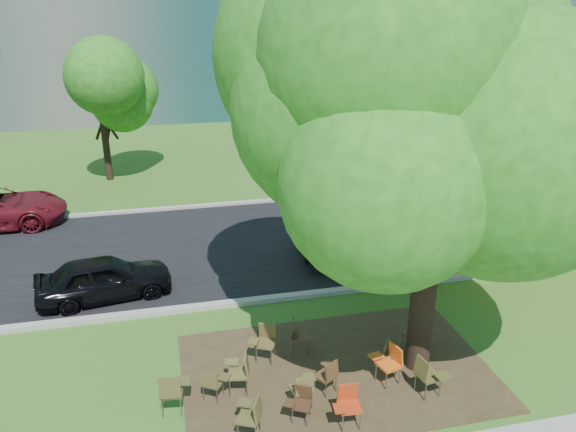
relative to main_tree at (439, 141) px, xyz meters
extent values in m
plane|color=#37541A|center=(-2.89, 0.72, -5.37)|extent=(160.00, 160.00, 0.00)
cube|color=#382819|center=(-1.89, 0.22, -5.36)|extent=(7.00, 4.50, 0.03)
cube|color=black|center=(-2.89, 7.72, -5.35)|extent=(80.00, 8.00, 0.04)
cube|color=gray|center=(-2.89, 3.72, -5.30)|extent=(80.00, 0.25, 0.14)
cube|color=gray|center=(-2.89, 11.82, -5.30)|extent=(80.00, 0.25, 0.14)
cylinder|color=black|center=(-7.89, 16.72, -3.62)|extent=(0.32, 0.32, 3.50)
sphere|color=#245F15|center=(-7.89, 16.72, -1.15)|extent=(4.80, 4.80, 4.80)
cylinder|color=black|center=(5.11, 14.72, -3.27)|extent=(0.38, 0.38, 4.20)
sphere|color=#245F15|center=(5.11, 14.72, -0.33)|extent=(5.60, 5.60, 5.60)
cylinder|color=black|center=(13.11, 13.72, -3.57)|extent=(0.34, 0.34, 3.60)
sphere|color=#245F15|center=(13.11, 13.72, -1.02)|extent=(5.00, 5.00, 5.00)
cylinder|color=black|center=(0.00, 0.00, -3.22)|extent=(0.56, 0.56, 4.31)
sphere|color=#245F15|center=(0.00, 0.00, 0.01)|extent=(7.16, 7.16, 7.16)
cube|color=#FAB407|center=(5.80, 5.21, -3.54)|extent=(11.57, 3.82, 2.53)
cube|color=black|center=(6.11, 5.18, -3.26)|extent=(10.96, 3.79, 0.62)
cube|color=#FAB407|center=(-0.49, 5.91, -4.34)|extent=(1.58, 2.40, 0.98)
cube|color=black|center=(5.80, 5.21, -4.19)|extent=(11.59, 3.85, 0.08)
cube|color=black|center=(5.80, 5.21, -4.57)|extent=(11.59, 3.85, 0.08)
cylinder|color=black|center=(-0.19, 4.58, -4.86)|extent=(1.06, 0.42, 1.03)
cylinder|color=black|center=(0.09, 7.14, -4.86)|extent=(1.06, 0.42, 1.03)
cylinder|color=black|center=(8.92, 6.16, -4.86)|extent=(1.06, 0.42, 1.03)
cube|color=#48421F|center=(-5.61, -0.30, -4.87)|extent=(0.52, 0.50, 0.06)
cube|color=#48421F|center=(-5.63, -0.50, -4.63)|extent=(0.45, 0.16, 0.44)
cube|color=#48421F|center=(-5.32, -0.18, -4.74)|extent=(0.28, 0.34, 0.03)
cylinder|color=slate|center=(-5.77, -0.09, -5.12)|extent=(0.03, 0.03, 0.50)
cylinder|color=slate|center=(-5.45, -0.51, -5.12)|extent=(0.03, 0.03, 0.50)
cube|color=#4C4020|center=(-4.74, -0.10, -4.96)|extent=(0.52, 0.52, 0.05)
cube|color=#4C4020|center=(-4.83, -0.24, -4.75)|extent=(0.36, 0.27, 0.37)
cube|color=#4C4020|center=(-4.48, -0.10, -4.85)|extent=(0.31, 0.33, 0.03)
cylinder|color=slate|center=(-4.79, 0.11, -5.16)|extent=(0.02, 0.02, 0.42)
cylinder|color=slate|center=(-4.69, -0.32, -5.16)|extent=(0.02, 0.02, 0.42)
cube|color=#4D4521|center=(-4.18, -1.37, -4.91)|extent=(0.56, 0.57, 0.05)
cube|color=#4D4521|center=(-4.01, -1.45, -4.68)|extent=(0.27, 0.42, 0.42)
cube|color=#4D4521|center=(-4.21, -1.08, -4.78)|extent=(0.36, 0.33, 0.03)
cylinder|color=slate|center=(-4.42, -1.46, -5.14)|extent=(0.02, 0.02, 0.47)
cylinder|color=slate|center=(-3.95, -1.29, -5.14)|extent=(0.02, 0.02, 0.47)
cube|color=#3E2516|center=(-3.08, -1.17, -4.97)|extent=(0.49, 0.49, 0.04)
cube|color=#3E2516|center=(-3.01, -1.03, -4.78)|extent=(0.35, 0.24, 0.36)
cube|color=#3E2516|center=(-3.33, -1.19, -4.87)|extent=(0.29, 0.31, 0.03)
cylinder|color=slate|center=(-3.02, -1.38, -5.17)|extent=(0.02, 0.02, 0.40)
cylinder|color=slate|center=(-3.14, -0.97, -5.17)|extent=(0.02, 0.02, 0.40)
cube|color=brown|center=(-2.98, -0.75, -4.92)|extent=(0.48, 0.46, 0.05)
cube|color=brown|center=(-2.95, -0.93, -4.70)|extent=(0.41, 0.16, 0.41)
cube|color=brown|center=(-2.76, -0.58, -4.80)|extent=(0.26, 0.31, 0.03)
cylinder|color=slate|center=(-3.18, -0.61, -5.15)|extent=(0.02, 0.02, 0.45)
cylinder|color=slate|center=(-2.79, -0.90, -5.15)|extent=(0.02, 0.02, 0.45)
cube|color=#AF3212|center=(-2.19, -1.52, -4.91)|extent=(0.46, 0.44, 0.05)
cube|color=#AF3212|center=(-2.17, -1.34, -4.68)|extent=(0.42, 0.13, 0.41)
cube|color=#AF3212|center=(-2.44, -1.65, -4.79)|extent=(0.25, 0.30, 0.03)
cylinder|color=slate|center=(-2.02, -1.71, -5.14)|extent=(0.02, 0.02, 0.46)
cylinder|color=slate|center=(-2.35, -1.34, -5.14)|extent=(0.02, 0.02, 0.46)
cube|color=#D15A16|center=(-0.92, -0.44, -4.89)|extent=(0.53, 0.55, 0.05)
cube|color=#D15A16|center=(-0.73, -0.39, -4.65)|extent=(0.21, 0.44, 0.43)
cube|color=#D15A16|center=(-1.13, -0.23, -4.76)|extent=(0.35, 0.31, 0.03)
cylinder|color=slate|center=(-1.04, -0.67, -5.13)|extent=(0.03, 0.03, 0.48)
cylinder|color=slate|center=(-0.79, -0.22, -5.13)|extent=(0.03, 0.03, 0.48)
cube|color=#4D4821|center=(-0.23, -1.00, -4.88)|extent=(0.51, 0.53, 0.05)
cube|color=#4D4821|center=(-0.42, -1.03, -4.64)|extent=(0.18, 0.45, 0.44)
cube|color=#4D4821|center=(-0.03, -1.23, -4.75)|extent=(0.34, 0.29, 0.03)
cylinder|color=slate|center=(-0.08, -0.78, -5.13)|extent=(0.03, 0.03, 0.49)
cylinder|color=slate|center=(-0.38, -1.21, -5.13)|extent=(0.03, 0.03, 0.49)
cube|color=brown|center=(-4.18, 0.02, -4.90)|extent=(0.50, 0.51, 0.05)
cube|color=brown|center=(-4.00, -0.02, -4.66)|extent=(0.17, 0.43, 0.43)
cube|color=brown|center=(-4.28, 0.29, -4.77)|extent=(0.33, 0.28, 0.03)
cylinder|color=slate|center=(-4.39, -0.13, -5.13)|extent=(0.03, 0.03, 0.48)
cylinder|color=slate|center=(-3.97, 0.16, -5.13)|extent=(0.03, 0.03, 0.48)
cube|color=brown|center=(-3.39, 0.99, -4.90)|extent=(0.58, 0.57, 0.05)
cube|color=brown|center=(-3.31, 1.16, -4.67)|extent=(0.42, 0.27, 0.42)
cube|color=brown|center=(-3.68, 0.97, -4.77)|extent=(0.34, 0.37, 0.03)
cylinder|color=slate|center=(-3.31, 0.75, -5.14)|extent=(0.03, 0.03, 0.47)
cylinder|color=slate|center=(-3.47, 1.23, -5.14)|extent=(0.03, 0.03, 0.47)
cube|color=#432F18|center=(-2.53, 1.14, -4.92)|extent=(0.51, 0.52, 0.05)
cube|color=#432F18|center=(-2.71, 1.19, -4.69)|extent=(0.21, 0.42, 0.41)
cube|color=#432F18|center=(-2.46, 0.86, -4.80)|extent=(0.33, 0.29, 0.03)
cylinder|color=slate|center=(-2.32, 1.25, -5.14)|extent=(0.02, 0.02, 0.46)
cylinder|color=slate|center=(-2.75, 1.02, -5.14)|extent=(0.02, 0.02, 0.46)
cube|color=#4E311C|center=(-2.36, -0.43, -4.94)|extent=(0.55, 0.54, 0.05)
cube|color=#4E311C|center=(-2.26, -0.58, -4.73)|extent=(0.37, 0.28, 0.39)
cube|color=#4E311C|center=(-2.23, -0.19, -4.82)|extent=(0.32, 0.34, 0.03)
cylinder|color=slate|center=(-2.58, -0.38, -5.16)|extent=(0.02, 0.02, 0.43)
cylinder|color=slate|center=(-2.13, -0.48, -5.16)|extent=(0.02, 0.02, 0.43)
cube|color=#4C4521|center=(-0.64, -0.03, -4.97)|extent=(0.51, 0.51, 0.04)
cube|color=#4C4521|center=(-0.77, 0.06, -4.77)|extent=(0.27, 0.35, 0.36)
cube|color=#4C4521|center=(-0.65, -0.27, -4.86)|extent=(0.32, 0.30, 0.03)
cylinder|color=slate|center=(-0.43, 0.02, -5.17)|extent=(0.02, 0.02, 0.40)
cylinder|color=slate|center=(-0.85, -0.07, -5.17)|extent=(0.02, 0.02, 0.40)
cube|color=#4B331B|center=(0.17, 0.63, -4.95)|extent=(0.50, 0.49, 0.05)
cube|color=#4B331B|center=(0.22, 0.47, -4.74)|extent=(0.39, 0.21, 0.38)
cube|color=#4B331B|center=(0.34, 0.82, -4.83)|extent=(0.28, 0.32, 0.03)
cylinder|color=slate|center=(-0.04, 0.73, -5.16)|extent=(0.02, 0.02, 0.43)
cylinder|color=slate|center=(0.37, 0.53, -5.16)|extent=(0.02, 0.02, 0.43)
imported|color=black|center=(-7.28, 4.97, -4.74)|extent=(3.91, 2.07, 1.27)
camera|label=1|loc=(-5.41, -10.00, 2.65)|focal=35.00mm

